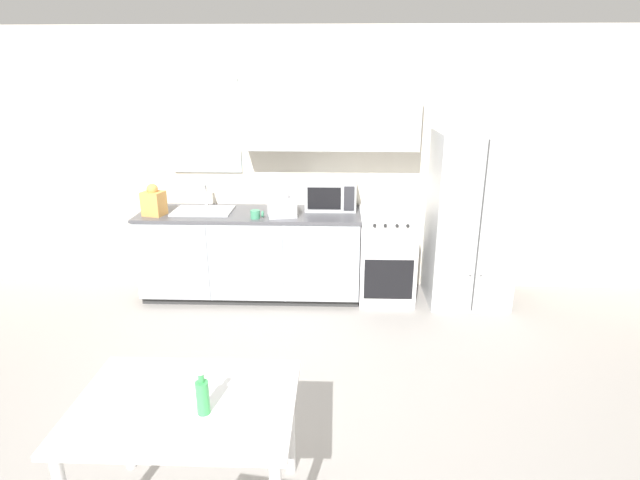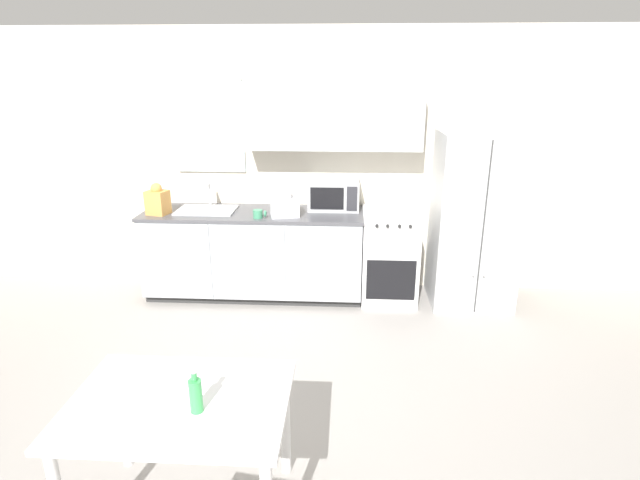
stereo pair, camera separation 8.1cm
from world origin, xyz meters
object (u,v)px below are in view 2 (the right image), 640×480
Objects in this scene: coffee_mug at (259,214)px; oven_range at (389,256)px; drink_bottle at (196,394)px; refrigerator at (474,220)px; microwave at (334,195)px; dining_table at (181,418)px.

oven_range is at bearing 10.15° from coffee_mug.
coffee_mug is 2.67m from drink_bottle.
drink_bottle reaches higher than oven_range.
refrigerator reaches higher than coffee_mug.
refrigerator is 13.33× the size of coffee_mug.
drink_bottle is at bearing -100.47° from microwave.
drink_bottle is (0.16, -2.66, -0.14)m from coffee_mug.
oven_range is 1.41m from coffee_mug.
refrigerator reaches higher than oven_range.
oven_range is at bearing 65.91° from dining_table.
oven_range is 3.08m from dining_table.
drink_bottle reaches higher than dining_table.
coffee_mug is 2.60m from dining_table.
coffee_mug is at bearing -169.85° from oven_range.
microwave reaches higher than coffee_mug.
dining_table is (-0.68, -2.95, -0.45)m from microwave.
coffee_mug is 0.56× the size of drink_bottle.
refrigerator is 1.43m from microwave.
microwave is 3.09m from drink_bottle.
oven_range is 0.85m from microwave.
microwave is 0.81m from coffee_mug.
oven_range is 3.13m from drink_bottle.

